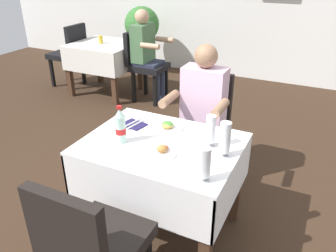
{
  "coord_description": "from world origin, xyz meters",
  "views": [
    {
      "loc": [
        0.82,
        -1.75,
        1.87
      ],
      "look_at": [
        -0.09,
        0.13,
        0.83
      ],
      "focal_mm": 36.29,
      "sensor_mm": 36.0,
      "label": 1
    }
  ],
  "objects_px": {
    "background_chair_right": "(144,62)",
    "beer_glass_right": "(225,139)",
    "main_dining_table": "(162,165)",
    "potted_plant_corner": "(142,30)",
    "background_table_tumbler": "(101,40)",
    "chair_near_camera_side": "(92,244)",
    "beer_glass_middle": "(211,131)",
    "chair_far_diner_seat": "(202,122)",
    "plate_far_diner": "(167,126)",
    "seated_diner_far": "(201,111)",
    "background_patron": "(147,51)",
    "beer_glass_left": "(205,164)",
    "cola_bottle_primary": "(120,127)",
    "background_dining_table": "(105,56)",
    "plate_near_camera": "(160,152)",
    "background_chair_left": "(70,52)",
    "napkin_cutlery_set": "(134,124)"
  },
  "relations": [
    {
      "from": "background_chair_right",
      "to": "beer_glass_right",
      "type": "bearing_deg",
      "value": -50.49
    },
    {
      "from": "main_dining_table",
      "to": "beer_glass_right",
      "type": "distance_m",
      "value": 0.53
    },
    {
      "from": "potted_plant_corner",
      "to": "background_table_tumbler",
      "type": "bearing_deg",
      "value": -93.6
    },
    {
      "from": "chair_near_camera_side",
      "to": "beer_glass_middle",
      "type": "bearing_deg",
      "value": 70.82
    },
    {
      "from": "potted_plant_corner",
      "to": "chair_far_diner_seat",
      "type": "bearing_deg",
      "value": -50.94
    },
    {
      "from": "chair_far_diner_seat",
      "to": "plate_far_diner",
      "type": "distance_m",
      "value": 0.63
    },
    {
      "from": "chair_near_camera_side",
      "to": "beer_glass_right",
      "type": "bearing_deg",
      "value": 61.94
    },
    {
      "from": "plate_far_diner",
      "to": "seated_diner_far",
      "type": "bearing_deg",
      "value": 80.34
    },
    {
      "from": "seated_diner_far",
      "to": "background_chair_right",
      "type": "bearing_deg",
      "value": 132.64
    },
    {
      "from": "seated_diner_far",
      "to": "background_patron",
      "type": "xyz_separation_m",
      "value": [
        -1.39,
        1.56,
        0.0
      ]
    },
    {
      "from": "beer_glass_right",
      "to": "background_patron",
      "type": "xyz_separation_m",
      "value": [
        -1.8,
        2.24,
        -0.16
      ]
    },
    {
      "from": "background_table_tumbler",
      "to": "background_patron",
      "type": "bearing_deg",
      "value": 1.3
    },
    {
      "from": "chair_far_diner_seat",
      "to": "background_patron",
      "type": "distance_m",
      "value": 2.0
    },
    {
      "from": "beer_glass_left",
      "to": "cola_bottle_primary",
      "type": "relative_size",
      "value": 0.81
    },
    {
      "from": "background_patron",
      "to": "background_table_tumbler",
      "type": "xyz_separation_m",
      "value": [
        -0.74,
        -0.02,
        0.09
      ]
    },
    {
      "from": "main_dining_table",
      "to": "seated_diner_far",
      "type": "xyz_separation_m",
      "value": [
        0.02,
        0.69,
        0.15
      ]
    },
    {
      "from": "potted_plant_corner",
      "to": "cola_bottle_primary",
      "type": "bearing_deg",
      "value": -62.33
    },
    {
      "from": "chair_far_diner_seat",
      "to": "beer_glass_left",
      "type": "height_order",
      "value": "chair_far_diner_seat"
    },
    {
      "from": "beer_glass_left",
      "to": "beer_glass_right",
      "type": "height_order",
      "value": "beer_glass_right"
    },
    {
      "from": "beer_glass_middle",
      "to": "cola_bottle_primary",
      "type": "height_order",
      "value": "cola_bottle_primary"
    },
    {
      "from": "seated_diner_far",
      "to": "background_dining_table",
      "type": "xyz_separation_m",
      "value": [
        -2.1,
        1.56,
        -0.15
      ]
    },
    {
      "from": "seated_diner_far",
      "to": "plate_near_camera",
      "type": "relative_size",
      "value": 5.69
    },
    {
      "from": "background_chair_right",
      "to": "background_patron",
      "type": "distance_m",
      "value": 0.16
    },
    {
      "from": "beer_glass_middle",
      "to": "background_table_tumbler",
      "type": "xyz_separation_m",
      "value": [
        -2.42,
        2.14,
        -0.06
      ]
    },
    {
      "from": "chair_near_camera_side",
      "to": "background_table_tumbler",
      "type": "bearing_deg",
      "value": 124.89
    },
    {
      "from": "beer_glass_middle",
      "to": "potted_plant_corner",
      "type": "xyz_separation_m",
      "value": [
        -2.35,
        3.22,
        -0.11
      ]
    },
    {
      "from": "background_dining_table",
      "to": "potted_plant_corner",
      "type": "xyz_separation_m",
      "value": [
        0.03,
        1.06,
        0.19
      ]
    },
    {
      "from": "chair_far_diner_seat",
      "to": "potted_plant_corner",
      "type": "distance_m",
      "value": 3.25
    },
    {
      "from": "potted_plant_corner",
      "to": "beer_glass_left",
      "type": "bearing_deg",
      "value": -55.73
    },
    {
      "from": "plate_far_diner",
      "to": "background_chair_right",
      "type": "relative_size",
      "value": 0.24
    },
    {
      "from": "plate_near_camera",
      "to": "plate_far_diner",
      "type": "bearing_deg",
      "value": 108.55
    },
    {
      "from": "potted_plant_corner",
      "to": "plate_near_camera",
      "type": "bearing_deg",
      "value": -58.63
    },
    {
      "from": "chair_far_diner_seat",
      "to": "cola_bottle_primary",
      "type": "height_order",
      "value": "cola_bottle_primary"
    },
    {
      "from": "background_dining_table",
      "to": "background_chair_right",
      "type": "distance_m",
      "value": 0.66
    },
    {
      "from": "plate_near_camera",
      "to": "background_chair_right",
      "type": "distance_m",
      "value": 2.81
    },
    {
      "from": "background_table_tumbler",
      "to": "background_chair_left",
      "type": "bearing_deg",
      "value": 178.45
    },
    {
      "from": "beer_glass_right",
      "to": "background_chair_left",
      "type": "bearing_deg",
      "value": 144.73
    },
    {
      "from": "cola_bottle_primary",
      "to": "napkin_cutlery_set",
      "type": "bearing_deg",
      "value": 102.29
    },
    {
      "from": "beer_glass_right",
      "to": "napkin_cutlery_set",
      "type": "bearing_deg",
      "value": 169.44
    },
    {
      "from": "beer_glass_middle",
      "to": "napkin_cutlery_set",
      "type": "height_order",
      "value": "beer_glass_middle"
    },
    {
      "from": "beer_glass_right",
      "to": "beer_glass_left",
      "type": "bearing_deg",
      "value": -93.88
    },
    {
      "from": "plate_far_diner",
      "to": "main_dining_table",
      "type": "bearing_deg",
      "value": -74.75
    },
    {
      "from": "background_chair_right",
      "to": "background_patron",
      "type": "relative_size",
      "value": 0.77
    },
    {
      "from": "cola_bottle_primary",
      "to": "potted_plant_corner",
      "type": "distance_m",
      "value": 3.86
    },
    {
      "from": "chair_near_camera_side",
      "to": "background_table_tumbler",
      "type": "xyz_separation_m",
      "value": [
        -2.11,
        3.03,
        0.25
      ]
    },
    {
      "from": "beer_glass_right",
      "to": "background_chair_left",
      "type": "distance_m",
      "value": 3.89
    },
    {
      "from": "background_chair_left",
      "to": "potted_plant_corner",
      "type": "height_order",
      "value": "potted_plant_corner"
    },
    {
      "from": "background_dining_table",
      "to": "background_chair_left",
      "type": "distance_m",
      "value": 0.66
    },
    {
      "from": "main_dining_table",
      "to": "napkin_cutlery_set",
      "type": "height_order",
      "value": "napkin_cutlery_set"
    },
    {
      "from": "seated_diner_far",
      "to": "chair_near_camera_side",
      "type": "bearing_deg",
      "value": -90.97
    }
  ]
}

